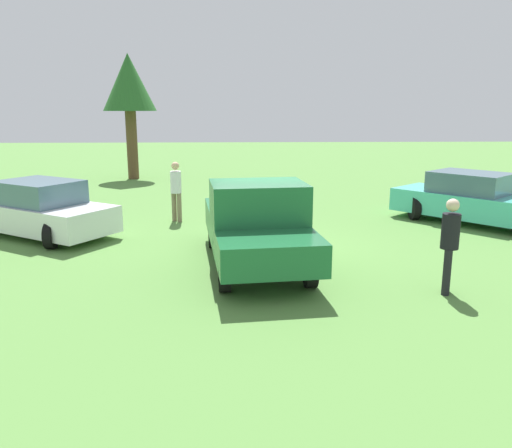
{
  "coord_description": "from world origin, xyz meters",
  "views": [
    {
      "loc": [
        -11.48,
        0.72,
        3.3
      ],
      "look_at": [
        -0.97,
        0.31,
        0.9
      ],
      "focal_mm": 35.59,
      "sensor_mm": 36.0,
      "label": 1
    }
  ],
  "objects": [
    {
      "name": "person_visitor",
      "position": [
        -2.85,
        -3.09,
        0.99
      ],
      "size": [
        0.42,
        0.42,
        1.75
      ],
      "rotation": [
        0.0,
        0.0,
        1.14
      ],
      "color": "black",
      "rests_on": "ground_plane"
    },
    {
      "name": "sedan_near",
      "position": [
        2.81,
        -6.22,
        0.7
      ],
      "size": [
        4.64,
        4.4,
        1.5
      ],
      "rotation": [
        0.0,
        0.0,
        3.87
      ],
      "color": "black",
      "rests_on": "ground_plane"
    },
    {
      "name": "tree_back_right",
      "position": [
        13.08,
        5.67,
        4.35
      ],
      "size": [
        2.46,
        2.46,
        5.8
      ],
      "color": "brown",
      "rests_on": "ground_plane"
    },
    {
      "name": "ground_plane",
      "position": [
        0.0,
        0.0,
        0.0
      ],
      "size": [
        80.0,
        80.0,
        0.0
      ],
      "primitive_type": "plane",
      "color": "#54843D"
    },
    {
      "name": "sedan_far",
      "position": [
        1.93,
        6.04,
        0.68
      ],
      "size": [
        3.94,
        4.84,
        1.47
      ],
      "rotation": [
        0.0,
        0.0,
        1.01
      ],
      "color": "black",
      "rests_on": "ground_plane"
    },
    {
      "name": "person_bystander",
      "position": [
        3.43,
        2.5,
        1.01
      ],
      "size": [
        0.44,
        0.44,
        1.78
      ],
      "rotation": [
        0.0,
        0.0,
        2.55
      ],
      "color": "#7A6B51",
      "rests_on": "ground_plane"
    },
    {
      "name": "pickup_truck",
      "position": [
        -1.09,
        0.3,
        0.96
      ],
      "size": [
        4.98,
        2.42,
        1.83
      ],
      "rotation": [
        0.0,
        0.0,
        0.11
      ],
      "color": "black",
      "rests_on": "ground_plane"
    }
  ]
}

